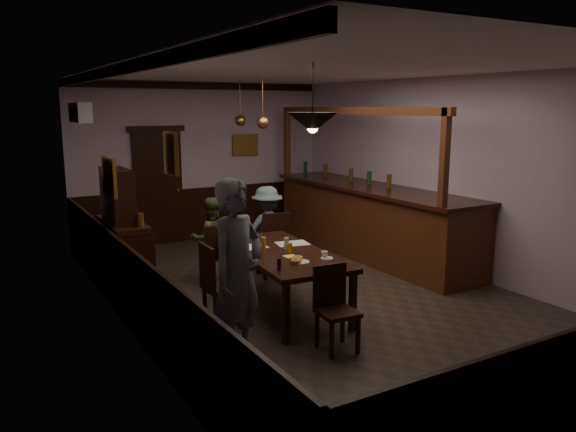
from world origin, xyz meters
TOP-DOWN VIEW (x-y plane):
  - room at (0.00, 0.00)m, footprint 5.01×8.01m
  - dining_table at (-0.61, -0.22)m, footprint 1.19×2.28m
  - chair_far_left at (-0.96, 1.09)m, footprint 0.44×0.44m
  - chair_far_right at (-0.06, 1.00)m, footprint 0.50×0.50m
  - chair_near at (-0.73, -1.54)m, footprint 0.42×0.42m
  - chair_side at (-1.56, -0.35)m, footprint 0.43×0.43m
  - person_standing at (-1.77, -1.38)m, footprint 0.81×0.71m
  - person_seated_left at (-0.93, 1.36)m, footprint 0.67×0.56m
  - person_seated_right at (-0.03, 1.28)m, footprint 0.90×0.56m
  - newspaper_left at (-0.88, 0.15)m, footprint 0.44×0.32m
  - newspaper_right at (-0.30, 0.05)m, footprint 0.47×0.37m
  - napkin at (-0.65, -0.49)m, footprint 0.16×0.16m
  - saucer at (-0.32, -0.79)m, footprint 0.15×0.15m
  - coffee_cup at (-0.34, -0.76)m, footprint 0.09×0.09m
  - pastry_plate at (-0.69, -0.78)m, footprint 0.22×0.22m
  - pastry_ring_a at (-0.76, -0.80)m, footprint 0.13×0.13m
  - pastry_ring_b at (-0.67, -0.69)m, footprint 0.13×0.13m
  - soda_can at (-0.56, -0.32)m, footprint 0.07×0.07m
  - beer_glass at (-0.85, -0.17)m, footprint 0.06×0.06m
  - water_glass at (-0.51, -0.15)m, footprint 0.06×0.06m
  - pepper_mill at (-1.06, -0.94)m, footprint 0.04×0.04m
  - sideboard at (-2.21, 1.34)m, footprint 0.47×1.31m
  - bar_counter at (1.99, 1.30)m, footprint 1.05×4.53m
  - door_back at (-0.90, 3.95)m, footprint 0.90×0.06m
  - ac_unit at (-2.38, 2.90)m, footprint 0.20×0.85m
  - picture_left_small at (-2.46, -1.60)m, footprint 0.04×0.28m
  - picture_left_large at (-2.46, 0.80)m, footprint 0.04×0.62m
  - picture_back at (0.90, 3.96)m, footprint 0.55×0.04m
  - pendant_iron at (-0.68, -1.02)m, footprint 0.56×0.56m
  - pendant_brass_mid at (0.10, 1.66)m, footprint 0.20×0.20m
  - pendant_brass_far at (0.30, 2.90)m, footprint 0.20×0.20m

SIDE VIEW (x-z plane):
  - chair_far_left at x=-0.96m, z-range 0.04..0.93m
  - chair_near at x=-0.73m, z-range 0.04..0.94m
  - chair_side at x=-1.56m, z-range 0.05..1.03m
  - chair_far_right at x=-0.06m, z-range 0.05..1.05m
  - person_seated_left at x=-0.93m, z-range 0.00..1.24m
  - bar_counter at x=1.99m, z-range -0.63..1.91m
  - person_seated_right at x=-0.03m, z-range 0.00..1.35m
  - dining_table at x=-0.61m, z-range 0.31..1.06m
  - sideboard at x=-2.21m, z-range -0.17..1.56m
  - napkin at x=-0.65m, z-range 0.75..0.75m
  - newspaper_left at x=-0.88m, z-range 0.75..0.76m
  - newspaper_right at x=-0.30m, z-range 0.75..0.76m
  - saucer at x=-0.32m, z-range 0.75..0.76m
  - pastry_plate at x=-0.69m, z-range 0.75..0.76m
  - pastry_ring_a at x=-0.76m, z-range 0.77..0.81m
  - pastry_ring_b at x=-0.67m, z-range 0.77..0.81m
  - coffee_cup at x=-0.34m, z-range 0.76..0.84m
  - soda_can at x=-0.56m, z-range 0.75..0.87m
  - pepper_mill at x=-1.06m, z-range 0.75..0.89m
  - water_glass at x=-0.51m, z-range 0.75..0.90m
  - beer_glass at x=-0.85m, z-range 0.75..0.95m
  - person_standing at x=-1.77m, z-range 0.00..1.87m
  - door_back at x=-0.90m, z-range 0.00..2.10m
  - room at x=0.00m, z-range -0.01..3.01m
  - picture_left_large at x=-2.46m, z-range 1.46..1.94m
  - picture_back at x=0.90m, z-range 1.59..2.01m
  - picture_left_small at x=-2.46m, z-range 1.97..2.33m
  - pendant_brass_mid at x=0.10m, z-range 1.89..2.70m
  - pendant_brass_far at x=0.30m, z-range 1.89..2.70m
  - pendant_iron at x=-0.68m, z-range 2.00..2.74m
  - ac_unit at x=-2.38m, z-range 2.30..2.60m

